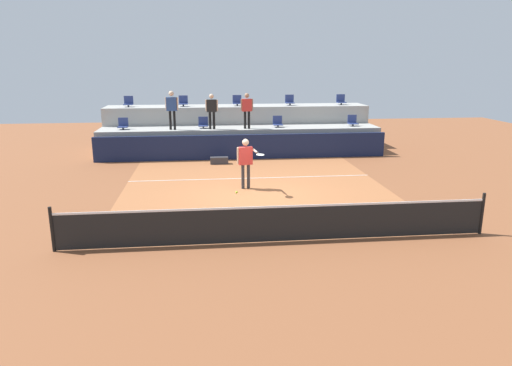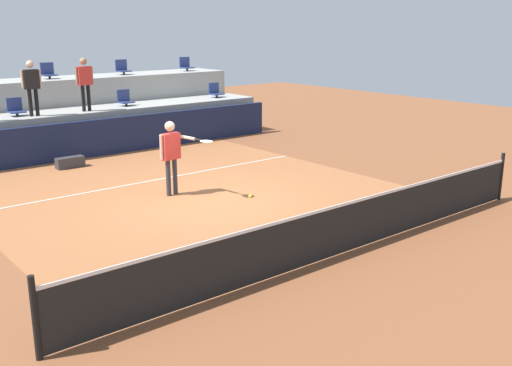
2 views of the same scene
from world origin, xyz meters
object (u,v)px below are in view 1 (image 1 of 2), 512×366
(stadium_chair_upper_far_right, at_px, (341,100))
(spectator_leaning_on_rail, at_px, (212,108))
(spectator_in_white, at_px, (247,108))
(stadium_chair_upper_center, at_px, (237,101))
(equipment_bag, at_px, (219,160))
(stadium_chair_lower_right, at_px, (278,122))
(spectator_in_grey, at_px, (172,106))
(stadium_chair_lower_left, at_px, (203,123))
(tennis_player, at_px, (246,159))
(stadium_chair_upper_right, at_px, (290,101))
(stadium_chair_upper_far_left, at_px, (128,102))
(stadium_chair_upper_left, at_px, (183,102))
(stadium_chair_lower_far_right, at_px, (353,121))
(tennis_ball, at_px, (237,192))
(stadium_chair_lower_far_left, at_px, (123,125))

(stadium_chair_upper_far_right, distance_m, spectator_leaning_on_rail, 6.98)
(stadium_chair_upper_far_right, bearing_deg, spectator_in_white, -156.55)
(stadium_chair_upper_center, height_order, equipment_bag, stadium_chair_upper_center)
(stadium_chair_lower_right, height_order, spectator_in_grey, spectator_in_grey)
(stadium_chair_lower_left, bearing_deg, tennis_player, -77.24)
(spectator_leaning_on_rail, xyz_separation_m, equipment_bag, (0.24, -1.78, -2.04))
(stadium_chair_upper_right, relative_size, spectator_in_grey, 0.30)
(stadium_chair_upper_far_left, xyz_separation_m, stadium_chair_upper_far_right, (10.63, 0.00, 0.00))
(stadium_chair_upper_center, bearing_deg, stadium_chair_upper_left, 180.00)
(stadium_chair_lower_far_right, bearing_deg, stadium_chair_upper_right, 146.69)
(stadium_chair_upper_far_right, relative_size, tennis_ball, 7.65)
(stadium_chair_upper_far_right, bearing_deg, stadium_chair_lower_far_left, -170.41)
(stadium_chair_lower_right, height_order, spectator_leaning_on_rail, spectator_leaning_on_rail)
(stadium_chair_lower_right, height_order, spectator_in_white, spectator_in_white)
(stadium_chair_upper_right, distance_m, equipment_bag, 5.86)
(stadium_chair_lower_right, relative_size, stadium_chair_lower_far_right, 1.00)
(stadium_chair_lower_right, xyz_separation_m, spectator_in_white, (-1.49, -0.38, 0.75))
(stadium_chair_upper_far_left, xyz_separation_m, spectator_in_grey, (2.22, -2.18, -0.02))
(stadium_chair_lower_far_right, height_order, spectator_in_grey, spectator_in_grey)
(spectator_in_grey, distance_m, spectator_leaning_on_rail, 1.78)
(stadium_chair_upper_right, bearing_deg, tennis_player, -110.05)
(stadium_chair_upper_far_left, bearing_deg, tennis_ball, -69.09)
(spectator_in_white, distance_m, tennis_ball, 9.62)
(stadium_chair_lower_right, height_order, stadium_chair_upper_left, stadium_chair_upper_left)
(stadium_chair_lower_far_left, xyz_separation_m, tennis_player, (5.05, -6.28, -0.41))
(tennis_ball, bearing_deg, stadium_chair_upper_right, 73.18)
(stadium_chair_lower_far_right, relative_size, tennis_ball, 7.65)
(stadium_chair_upper_far_left, bearing_deg, stadium_chair_upper_left, 0.00)
(stadium_chair_lower_right, bearing_deg, stadium_chair_upper_center, 134.63)
(stadium_chair_upper_far_left, bearing_deg, spectator_leaning_on_rail, -28.65)
(stadium_chair_lower_far_right, xyz_separation_m, stadium_chair_upper_far_right, (-0.08, 1.80, 0.85))
(stadium_chair_upper_right, height_order, stadium_chair_upper_far_right, same)
(stadium_chair_lower_far_left, bearing_deg, stadium_chair_upper_far_right, 9.59)
(stadium_chair_lower_far_right, height_order, spectator_leaning_on_rail, spectator_leaning_on_rail)
(stadium_chair_lower_far_left, height_order, stadium_chair_upper_right, stadium_chair_upper_right)
(stadium_chair_lower_left, bearing_deg, spectator_leaning_on_rail, -43.78)
(stadium_chair_upper_center, bearing_deg, stadium_chair_lower_far_left, -161.35)
(stadium_chair_upper_left, relative_size, stadium_chair_upper_right, 1.00)
(stadium_chair_lower_right, bearing_deg, stadium_chair_upper_far_left, 165.74)
(stadium_chair_upper_right, bearing_deg, spectator_in_white, -137.39)
(stadium_chair_lower_far_left, height_order, stadium_chair_lower_far_right, same)
(stadium_chair_lower_right, distance_m, tennis_player, 6.62)
(tennis_ball, xyz_separation_m, equipment_bag, (-0.21, 7.68, -0.74))
(tennis_player, height_order, spectator_in_white, spectator_in_white)
(stadium_chair_upper_left, bearing_deg, spectator_in_white, -36.50)
(stadium_chair_upper_right, bearing_deg, stadium_chair_lower_far_right, -33.31)
(stadium_chair_lower_right, distance_m, stadium_chair_upper_far_right, 4.07)
(stadium_chair_lower_left, bearing_deg, stadium_chair_upper_far_right, 14.36)
(stadium_chair_lower_right, xyz_separation_m, stadium_chair_upper_left, (-4.44, 1.80, 0.85))
(spectator_in_grey, height_order, equipment_bag, spectator_in_grey)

